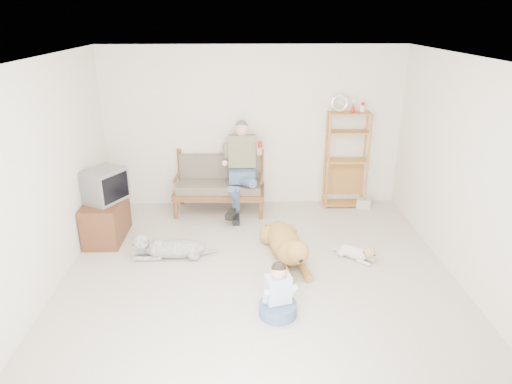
{
  "coord_description": "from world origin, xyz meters",
  "views": [
    {
      "loc": [
        -0.2,
        -4.78,
        3.15
      ],
      "look_at": [
        -0.01,
        1.0,
        0.88
      ],
      "focal_mm": 32.0,
      "sensor_mm": 36.0,
      "label": 1
    }
  ],
  "objects_px": {
    "etagere": "(346,159)",
    "tv_stand": "(106,220)",
    "loveseat": "(219,183)",
    "golden_retriever": "(287,245)"
  },
  "relations": [
    {
      "from": "loveseat",
      "to": "golden_retriever",
      "type": "xyz_separation_m",
      "value": [
        0.98,
        -1.72,
        -0.28
      ]
    },
    {
      "from": "loveseat",
      "to": "etagere",
      "type": "relative_size",
      "value": 0.79
    },
    {
      "from": "loveseat",
      "to": "tv_stand",
      "type": "bearing_deg",
      "value": -145.42
    },
    {
      "from": "golden_retriever",
      "to": "etagere",
      "type": "bearing_deg",
      "value": 47.9
    },
    {
      "from": "etagere",
      "to": "golden_retriever",
      "type": "xyz_separation_m",
      "value": [
        -1.17,
        -1.83,
        -0.64
      ]
    },
    {
      "from": "tv_stand",
      "to": "golden_retriever",
      "type": "height_order",
      "value": "tv_stand"
    },
    {
      "from": "etagere",
      "to": "tv_stand",
      "type": "height_order",
      "value": "etagere"
    },
    {
      "from": "loveseat",
      "to": "etagere",
      "type": "xyz_separation_m",
      "value": [
        2.15,
        0.11,
        0.36
      ]
    },
    {
      "from": "loveseat",
      "to": "etagere",
      "type": "height_order",
      "value": "etagere"
    },
    {
      "from": "tv_stand",
      "to": "golden_retriever",
      "type": "xyz_separation_m",
      "value": [
        2.63,
        -0.71,
        -0.09
      ]
    }
  ]
}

